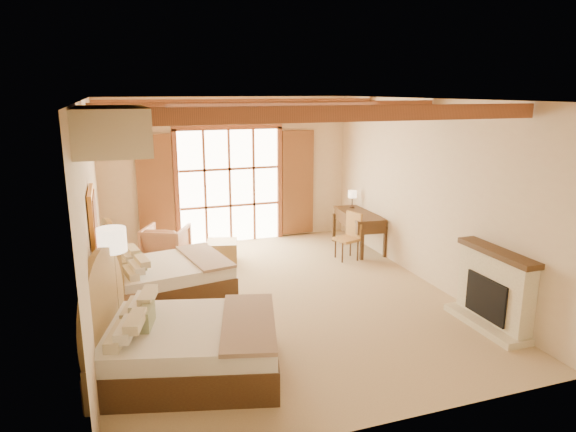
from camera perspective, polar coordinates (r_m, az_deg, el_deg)
name	(u,v)px	position (r m, az deg, el deg)	size (l,w,h in m)	color
floor	(278,297)	(8.59, -1.14, -9.04)	(7.00, 7.00, 0.00)	tan
wall_back	(229,171)	(11.43, -6.60, 5.00)	(5.50, 5.50, 0.00)	beige
wall_left	(92,217)	(7.74, -20.96, -0.08)	(7.00, 7.00, 0.00)	beige
wall_right	(427,192)	(9.30, 15.18, 2.58)	(7.00, 7.00, 0.00)	beige
ceiling	(277,99)	(7.91, -1.25, 12.84)	(7.00, 7.00, 0.00)	#BA7341
ceiling_beams	(277,107)	(7.91, -1.24, 11.97)	(5.39, 4.60, 0.18)	#995330
french_doors	(230,187)	(11.43, -6.49, 3.23)	(3.95, 0.08, 2.60)	white
fireplace	(493,293)	(7.98, 21.82, -7.94)	(0.46, 1.40, 1.16)	beige
painting	(93,218)	(6.97, -20.84, -0.26)	(0.06, 0.95, 0.75)	orange
canopy_valance	(111,129)	(5.55, -19.03, 9.07)	(0.70, 1.40, 0.45)	beige
bed_near	(177,343)	(6.41, -12.26, -13.64)	(2.46, 2.06, 1.38)	#48351A
bed_far	(160,275)	(8.74, -14.06, -6.39)	(2.13, 1.74, 1.25)	#48351A
nightstand	(124,322)	(7.40, -17.78, -11.18)	(0.49, 0.49, 0.59)	#48351A
floor_lamp	(112,248)	(6.70, -18.94, -3.38)	(0.36, 0.36, 1.69)	#38251B
armchair	(166,244)	(10.42, -13.40, -3.06)	(0.80, 0.83, 0.75)	#B67855
ottoman	(222,252)	(10.30, -7.33, -3.94)	(0.59, 0.59, 0.43)	#A9854A
desk	(358,229)	(11.09, 7.84, -1.49)	(0.77, 1.54, 0.80)	#48351A
desk_chair	(348,245)	(10.43, 6.65, -3.22)	(0.53, 0.52, 0.95)	#A4693E
desk_lamp	(352,195)	(11.39, 7.17, 2.35)	(0.19, 0.19, 0.38)	#38251B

